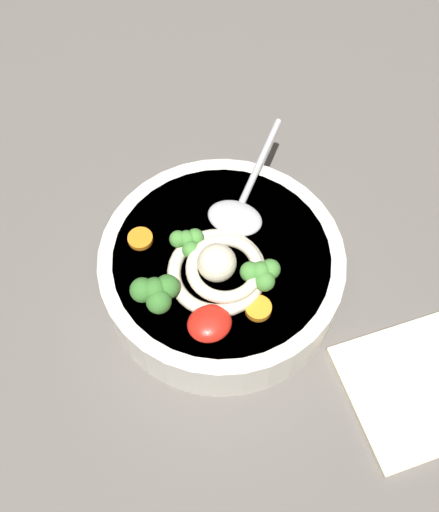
% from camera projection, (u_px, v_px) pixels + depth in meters
% --- Properties ---
extents(table_slab, '(1.23, 1.23, 0.04)m').
position_uv_depth(table_slab, '(219.00, 287.00, 0.68)').
color(table_slab, '#5B5651').
rests_on(table_slab, ground).
extents(soup_bowl, '(0.26, 0.26, 0.07)m').
position_uv_depth(soup_bowl, '(220.00, 271.00, 0.63)').
color(soup_bowl, silver).
rests_on(soup_bowl, table_slab).
extents(noodle_pile, '(0.11, 0.11, 0.04)m').
position_uv_depth(noodle_pile, '(219.00, 269.00, 0.58)').
color(noodle_pile, beige).
rests_on(noodle_pile, soup_bowl).
extents(soup_spoon, '(0.14, 0.15, 0.02)m').
position_uv_depth(soup_spoon, '(239.00, 208.00, 0.62)').
color(soup_spoon, '#B7B7BC').
rests_on(soup_spoon, soup_bowl).
extents(chili_sauce_dollop, '(0.04, 0.04, 0.02)m').
position_uv_depth(chili_sauce_dollop, '(209.00, 323.00, 0.55)').
color(chili_sauce_dollop, red).
rests_on(chili_sauce_dollop, soup_bowl).
extents(broccoli_floret_right, '(0.04, 0.03, 0.03)m').
position_uv_depth(broccoli_floret_right, '(187.00, 241.00, 0.59)').
color(broccoli_floret_right, '#7A9E60').
rests_on(broccoli_floret_right, soup_bowl).
extents(broccoli_floret_beside_chili, '(0.05, 0.04, 0.04)m').
position_uv_depth(broccoli_floret_beside_chili, '(156.00, 292.00, 0.55)').
color(broccoli_floret_beside_chili, '#7A9E60').
rests_on(broccoli_floret_beside_chili, soup_bowl).
extents(broccoli_floret_near_spoon, '(0.04, 0.04, 0.03)m').
position_uv_depth(broccoli_floret_near_spoon, '(261.00, 274.00, 0.57)').
color(broccoli_floret_near_spoon, '#7A9E60').
rests_on(broccoli_floret_near_spoon, soup_bowl).
extents(carrot_slice_beside_noodles, '(0.03, 0.03, 0.01)m').
position_uv_depth(carrot_slice_beside_noodles, '(140.00, 239.00, 0.61)').
color(carrot_slice_beside_noodles, orange).
rests_on(carrot_slice_beside_noodles, soup_bowl).
extents(carrot_slice_extra_a, '(0.03, 0.03, 0.01)m').
position_uv_depth(carrot_slice_extra_a, '(258.00, 308.00, 0.57)').
color(carrot_slice_extra_a, orange).
rests_on(carrot_slice_extra_a, soup_bowl).
extents(folded_napkin, '(0.14, 0.14, 0.01)m').
position_uv_depth(folded_napkin, '(414.00, 389.00, 0.59)').
color(folded_napkin, beige).
rests_on(folded_napkin, table_slab).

